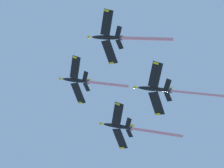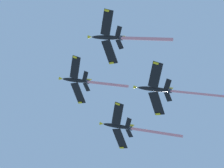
{
  "view_description": "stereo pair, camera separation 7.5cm",
  "coord_description": "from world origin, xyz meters",
  "px_view_note": "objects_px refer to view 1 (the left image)",
  "views": [
    {
      "loc": [
        9.82,
        -43.81,
        1.59
      ],
      "look_at": [
        -23.74,
        -15.65,
        120.01
      ],
      "focal_mm": 55.17,
      "sensor_mm": 36.0,
      "label": 1
    },
    {
      "loc": [
        9.77,
        -43.87,
        1.59
      ],
      "look_at": [
        -23.74,
        -15.65,
        120.01
      ],
      "focal_mm": 55.17,
      "sensor_mm": 36.0,
      "label": 2
    }
  ],
  "objects_px": {
    "jet_lead": "(83,81)",
    "jet_slot": "(163,90)",
    "jet_left_wing": "(119,38)",
    "jet_right_wing": "(128,128)"
  },
  "relations": [
    {
      "from": "jet_left_wing",
      "to": "jet_right_wing",
      "type": "xyz_separation_m",
      "value": [
        -23.77,
        24.89,
        -1.25
      ]
    },
    {
      "from": "jet_slot",
      "to": "jet_right_wing",
      "type": "bearing_deg",
      "value": 172.1
    },
    {
      "from": "jet_left_wing",
      "to": "jet_slot",
      "type": "height_order",
      "value": "jet_left_wing"
    },
    {
      "from": "jet_right_wing",
      "to": "jet_slot",
      "type": "height_order",
      "value": "jet_right_wing"
    },
    {
      "from": "jet_left_wing",
      "to": "jet_slot",
      "type": "bearing_deg",
      "value": 96.96
    },
    {
      "from": "jet_lead",
      "to": "jet_slot",
      "type": "height_order",
      "value": "jet_lead"
    },
    {
      "from": "jet_slot",
      "to": "jet_lead",
      "type": "bearing_deg",
      "value": -134.87
    },
    {
      "from": "jet_lead",
      "to": "jet_slot",
      "type": "xyz_separation_m",
      "value": [
        20.14,
        20.23,
        -15.48
      ]
    },
    {
      "from": "jet_lead",
      "to": "jet_left_wing",
      "type": "height_order",
      "value": "jet_lead"
    },
    {
      "from": "jet_right_wing",
      "to": "jet_slot",
      "type": "bearing_deg",
      "value": -7.9
    }
  ]
}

